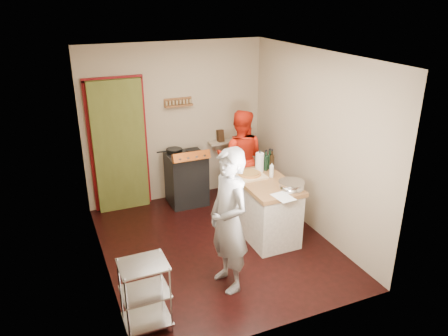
{
  "coord_description": "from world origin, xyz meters",
  "views": [
    {
      "loc": [
        -1.97,
        -4.88,
        3.3
      ],
      "look_at": [
        0.11,
        0.0,
        1.15
      ],
      "focal_mm": 35.0,
      "sensor_mm": 36.0,
      "label": 1
    }
  ],
  "objects": [
    {
      "name": "right_wall",
      "position": [
        1.5,
        0.0,
        1.3
      ],
      "size": [
        0.04,
        3.5,
        2.6
      ],
      "primitive_type": "cube",
      "color": "gray",
      "rests_on": "ground"
    },
    {
      "name": "ceiling",
      "position": [
        0.0,
        0.0,
        2.61
      ],
      "size": [
        3.0,
        3.5,
        0.02
      ],
      "primitive_type": "cube",
      "color": "white",
      "rests_on": "back_wall"
    },
    {
      "name": "person_stripe",
      "position": [
        -0.2,
        -0.88,
        0.87
      ],
      "size": [
        0.49,
        0.68,
        1.74
      ],
      "primitive_type": "imported",
      "rotation": [
        0.0,
        0.0,
        -1.45
      ],
      "color": "#B3B3B8",
      "rests_on": "ground"
    },
    {
      "name": "left_wall",
      "position": [
        -1.5,
        0.0,
        1.3
      ],
      "size": [
        0.04,
        3.5,
        2.6
      ],
      "primitive_type": "cube",
      "color": "gray",
      "rests_on": "ground"
    },
    {
      "name": "back_wall",
      "position": [
        -0.64,
        1.78,
        1.13
      ],
      "size": [
        3.0,
        0.44,
        2.6
      ],
      "color": "gray",
      "rests_on": "ground"
    },
    {
      "name": "stove",
      "position": [
        0.05,
        1.42,
        0.45
      ],
      "size": [
        0.6,
        0.63,
        1.0
      ],
      "color": "black",
      "rests_on": "ground"
    },
    {
      "name": "wire_shelving",
      "position": [
        -1.28,
        -1.2,
        0.44
      ],
      "size": [
        0.48,
        0.4,
        0.8
      ],
      "color": "silver",
      "rests_on": "ground"
    },
    {
      "name": "island",
      "position": [
        0.74,
        -0.02,
        0.46
      ],
      "size": [
        0.69,
        1.26,
        1.16
      ],
      "color": "beige",
      "rests_on": "ground"
    },
    {
      "name": "person_red",
      "position": [
        0.86,
        1.09,
        0.79
      ],
      "size": [
        0.97,
        0.9,
        1.59
      ],
      "primitive_type": "imported",
      "rotation": [
        0.0,
        0.0,
        2.64
      ],
      "color": "red",
      "rests_on": "ground"
    },
    {
      "name": "floor",
      "position": [
        0.0,
        0.0,
        0.0
      ],
      "size": [
        3.5,
        3.5,
        0.0
      ],
      "primitive_type": "plane",
      "color": "black",
      "rests_on": "ground"
    }
  ]
}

